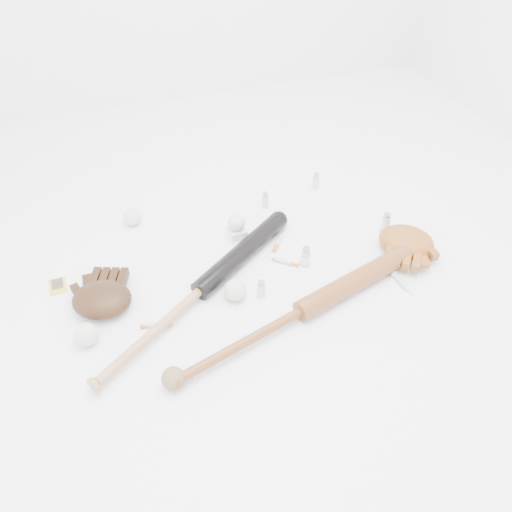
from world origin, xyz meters
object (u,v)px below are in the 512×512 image
object	(u,v)px
bat_dark	(201,290)
glove_dark	(102,299)
bat_wood	(302,311)
pedestal	(237,232)

from	to	relation	value
bat_dark	glove_dark	bearing A→B (deg)	134.93
bat_wood	pedestal	size ratio (longest dim) A/B	14.95
bat_wood	glove_dark	xyz separation A→B (m)	(-0.63, 0.25, 0.01)
glove_dark	pedestal	bearing A→B (deg)	41.84
bat_dark	pedestal	distance (m)	0.34
bat_wood	pedestal	bearing A→B (deg)	84.17
bat_wood	bat_dark	bearing A→B (deg)	130.24
bat_dark	bat_wood	xyz separation A→B (m)	(0.30, -0.20, 0.00)
bat_wood	glove_dark	world-z (taller)	glove_dark
pedestal	glove_dark	bearing A→B (deg)	-158.10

